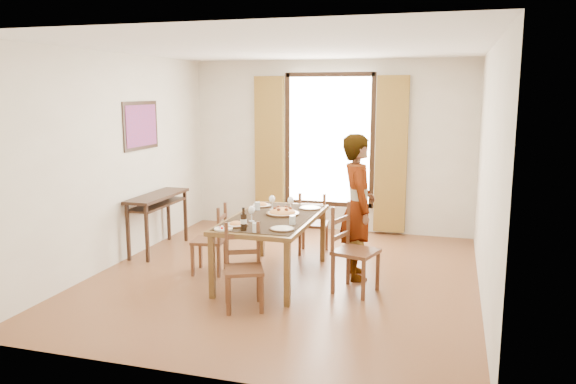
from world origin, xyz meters
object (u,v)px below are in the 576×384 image
(dining_table, at_px, (273,222))
(man, at_px, (358,207))
(console_table, at_px, (158,203))
(pasta_platter, at_px, (283,210))

(dining_table, bearing_deg, man, 18.68)
(console_table, xyz_separation_m, dining_table, (1.91, -0.68, 0.01))
(dining_table, height_order, man, man)
(pasta_platter, bearing_deg, dining_table, -120.26)
(dining_table, bearing_deg, console_table, 160.36)
(console_table, bearing_deg, man, -7.13)
(console_table, xyz_separation_m, man, (2.86, -0.36, 0.18))
(man, distance_m, pasta_platter, 0.90)
(pasta_platter, bearing_deg, console_table, 164.69)
(console_table, height_order, man, man)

